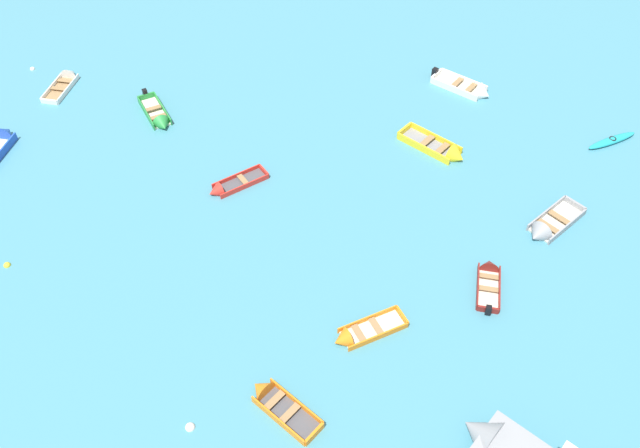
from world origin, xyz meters
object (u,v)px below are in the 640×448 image
(rowboat_orange_foreground_center, at_px, (355,336))
(rowboat_yellow_distant_center, at_px, (445,151))
(rowboat_green_near_camera, at_px, (159,118))
(mooring_buoy_between_boats_left, at_px, (190,427))
(mooring_buoy_near_foreground, at_px, (7,265))
(rowboat_white_center, at_px, (472,90))
(rowboat_maroon_back_row_left, at_px, (489,276))
(rowboat_orange_far_right, at_px, (272,399))
(rowboat_red_cluster_outer, at_px, (226,188))
(mooring_buoy_trailing, at_px, (33,69))
(rowboat_grey_near_right, at_px, (545,229))
(kayak_turquoise_cluster_inner, at_px, (612,140))
(rowboat_white_near_left, at_px, (67,80))

(rowboat_orange_foreground_center, distance_m, rowboat_yellow_distant_center, 13.74)
(rowboat_green_near_camera, height_order, mooring_buoy_between_boats_left, rowboat_green_near_camera)
(rowboat_green_near_camera, xyz_separation_m, mooring_buoy_near_foreground, (-4.87, -11.77, -0.20))
(rowboat_yellow_distant_center, height_order, rowboat_white_center, rowboat_white_center)
(rowboat_maroon_back_row_left, bearing_deg, rowboat_white_center, 87.20)
(rowboat_maroon_back_row_left, height_order, rowboat_white_center, rowboat_white_center)
(rowboat_orange_foreground_center, relative_size, rowboat_orange_far_right, 1.06)
(rowboat_red_cluster_outer, height_order, mooring_buoy_between_boats_left, rowboat_red_cluster_outer)
(mooring_buoy_between_boats_left, distance_m, mooring_buoy_trailing, 29.08)
(rowboat_grey_near_right, distance_m, rowboat_maroon_back_row_left, 4.59)
(rowboat_yellow_distant_center, xyz_separation_m, kayak_turquoise_cluster_inner, (9.88, 1.60, -0.05))
(rowboat_maroon_back_row_left, bearing_deg, rowboat_orange_far_right, -144.05)
(rowboat_white_near_left, bearing_deg, rowboat_yellow_distant_center, -13.89)
(rowboat_green_near_camera, xyz_separation_m, kayak_turquoise_cluster_inner, (27.03, -0.58, -0.04))
(rowboat_yellow_distant_center, distance_m, rowboat_maroon_back_row_left, 9.20)
(rowboat_red_cluster_outer, xyz_separation_m, rowboat_yellow_distant_center, (12.15, 3.67, 0.06))
(rowboat_red_cluster_outer, relative_size, rowboat_orange_far_right, 1.00)
(rowboat_yellow_distant_center, xyz_separation_m, rowboat_maroon_back_row_left, (1.42, -9.09, -0.04))
(rowboat_orange_foreground_center, xyz_separation_m, rowboat_yellow_distant_center, (4.94, 12.82, 0.05))
(rowboat_white_near_left, height_order, rowboat_white_center, rowboat_white_center)
(rowboat_orange_foreground_center, relative_size, rowboat_green_near_camera, 0.95)
(rowboat_grey_near_right, distance_m, kayak_turquoise_cluster_inner, 9.09)
(rowboat_red_cluster_outer, bearing_deg, kayak_turquoise_cluster_inner, 13.45)
(rowboat_orange_foreground_center, distance_m, rowboat_maroon_back_row_left, 7.38)
(rowboat_white_near_left, distance_m, rowboat_maroon_back_row_left, 29.58)
(rowboat_orange_foreground_center, relative_size, mooring_buoy_between_boats_left, 8.80)
(rowboat_maroon_back_row_left, bearing_deg, rowboat_grey_near_right, 44.88)
(rowboat_maroon_back_row_left, height_order, mooring_buoy_trailing, rowboat_maroon_back_row_left)
(rowboat_yellow_distant_center, distance_m, mooring_buoy_near_foreground, 24.01)
(rowboat_maroon_back_row_left, bearing_deg, rowboat_red_cluster_outer, 158.21)
(rowboat_red_cluster_outer, bearing_deg, rowboat_yellow_distant_center, 16.79)
(rowboat_orange_far_right, xyz_separation_m, mooring_buoy_between_boats_left, (-3.18, -1.34, -0.18))
(rowboat_white_center, distance_m, mooring_buoy_near_foreground, 28.86)
(rowboat_white_near_left, bearing_deg, rowboat_white_center, 0.46)
(rowboat_red_cluster_outer, height_order, rowboat_white_center, rowboat_white_center)
(rowboat_yellow_distant_center, xyz_separation_m, mooring_buoy_trailing, (-26.84, 7.21, -0.20))
(rowboat_grey_near_right, height_order, rowboat_orange_foreground_center, rowboat_grey_near_right)
(rowboat_green_near_camera, height_order, mooring_buoy_trailing, rowboat_green_near_camera)
(rowboat_white_center, distance_m, rowboat_orange_far_right, 24.60)
(kayak_turquoise_cluster_inner, bearing_deg, rowboat_orange_foreground_center, -135.78)
(rowboat_red_cluster_outer, height_order, mooring_buoy_trailing, rowboat_red_cluster_outer)
(rowboat_orange_foreground_center, distance_m, rowboat_green_near_camera, 19.34)
(rowboat_white_near_left, bearing_deg, rowboat_maroon_back_row_left, -30.56)
(mooring_buoy_between_boats_left, xyz_separation_m, mooring_buoy_near_foreground, (-10.57, 7.87, 0.00))
(rowboat_white_near_left, distance_m, kayak_turquoise_cluster_inner, 34.21)
(rowboat_white_near_left, bearing_deg, mooring_buoy_between_boats_left, -61.71)
(rowboat_green_near_camera, xyz_separation_m, mooring_buoy_trailing, (-9.69, 5.03, -0.20))
(rowboat_grey_near_right, height_order, rowboat_orange_far_right, rowboat_grey_near_right)
(kayak_turquoise_cluster_inner, height_order, rowboat_orange_far_right, rowboat_orange_far_right)
(rowboat_orange_foreground_center, height_order, mooring_buoy_trailing, rowboat_orange_foreground_center)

